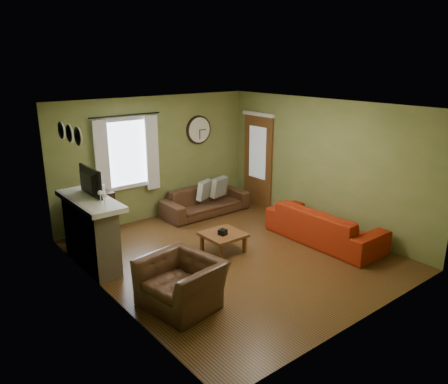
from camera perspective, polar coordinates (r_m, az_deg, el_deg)
floor at (r=7.80m, az=1.27°, el=-8.21°), size 4.60×5.20×0.00m
ceiling at (r=7.10m, az=1.41°, el=11.15°), size 4.60×5.20×0.00m
wall_left at (r=6.19m, az=-15.25°, el=-2.67°), size 0.00×5.20×2.60m
wall_right at (r=8.95m, az=12.74°, el=3.51°), size 0.00×5.20×2.60m
wall_back at (r=9.43m, az=-8.87°, el=4.40°), size 4.60×0.00×2.60m
wall_front at (r=5.70m, az=18.36°, el=-4.67°), size 4.60×0.00×2.60m
fireplace at (r=7.53m, az=-16.97°, el=-5.39°), size 0.40×1.40×1.10m
firebox at (r=7.69m, az=-15.50°, el=-6.81°), size 0.04×0.60×0.55m
mantel at (r=7.34m, az=-17.15°, el=-1.07°), size 0.58×1.60×0.08m
tv at (r=7.42m, az=-17.58°, el=0.81°), size 0.08×0.60×0.35m
tv_screen at (r=7.44m, az=-17.05°, el=1.34°), size 0.02×0.62×0.36m
medallion_left at (r=6.70m, az=-18.52°, el=6.91°), size 0.28×0.28×0.03m
medallion_mid at (r=7.02m, az=-19.53°, el=7.25°), size 0.28×0.28×0.03m
medallion_right at (r=7.35m, az=-20.46°, el=7.55°), size 0.28×0.28×0.03m
window_pane at (r=9.05m, az=-12.71°, el=4.96°), size 1.00×0.02×1.30m
curtain_rod at (r=8.84m, az=-12.75°, el=9.75°), size 0.03×0.03×1.50m
curtain_left at (r=8.75m, az=-15.63°, el=4.01°), size 0.28×0.04×1.55m
curtain_right at (r=9.22m, az=-9.35°, el=5.05°), size 0.28×0.04×1.55m
wall_clock at (r=9.87m, az=-3.27°, el=8.10°), size 0.64×0.06×0.64m
door at (r=10.21m, az=4.47°, el=4.08°), size 0.05×0.90×2.10m
bookshelf at (r=8.69m, az=-16.53°, el=-3.08°), size 0.75×0.32×0.89m
book at (r=8.53m, az=-16.48°, el=0.21°), size 0.23×0.26×0.02m
sofa_brown at (r=9.74m, az=-2.46°, el=-1.17°), size 1.98×0.78×0.58m
pillow_left at (r=9.65m, az=-2.59°, el=0.27°), size 0.43×0.28×0.41m
pillow_right at (r=9.86m, az=-0.64°, el=0.66°), size 0.46×0.25×0.44m
sofa_red at (r=8.44m, az=12.97°, el=-4.23°), size 0.89×2.27×0.66m
armchair at (r=6.21m, az=-5.64°, el=-11.75°), size 1.09×1.20×0.68m
coffee_table at (r=7.84m, az=-0.12°, el=-6.63°), size 0.68×0.68×0.36m
tissue_box at (r=7.69m, az=-0.18°, el=-5.34°), size 0.15×0.15×0.10m
wine_glass_a at (r=6.81m, az=-15.33°, el=-1.04°), size 0.07×0.07×0.21m
wine_glass_b at (r=6.94m, az=-15.84°, el=-0.70°), size 0.08×0.08×0.22m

